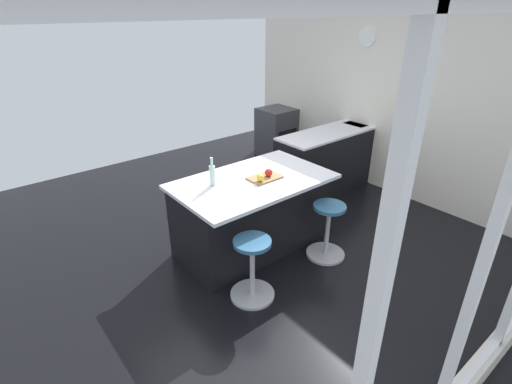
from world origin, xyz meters
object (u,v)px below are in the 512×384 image
apple_yellow (260,178)px  stool_by_window (327,232)px  apple_red (269,173)px  kitchen_island (251,213)px  cutting_board (265,178)px  water_bottle (212,175)px  oven_range (277,132)px  stool_middle (252,270)px

apple_yellow → stool_by_window: bearing=135.0°
apple_yellow → apple_red: bearing=-163.6°
stool_by_window → apple_red: 0.95m
kitchen_island → cutting_board: 0.47m
cutting_board → apple_yellow: apple_yellow is taller
stool_by_window → cutting_board: (0.42, -0.60, 0.59)m
stool_by_window → water_bottle: 1.44m
oven_range → water_bottle: bearing=36.2°
oven_range → apple_yellow: 3.28m
cutting_board → apple_red: 0.07m
stool_by_window → stool_middle: same height
water_bottle → apple_yellow: bearing=147.3°
oven_range → stool_by_window: bearing=57.7°
apple_red → kitchen_island: bearing=-35.9°
stool_by_window → apple_red: size_ratio=7.55×
oven_range → stool_by_window: 3.33m
stool_by_window → apple_red: bearing=-56.9°
cutting_board → kitchen_island: bearing=-41.4°
oven_range → apple_yellow: apple_yellow is taller
stool_middle → water_bottle: 1.08m
water_bottle → stool_middle: bearing=81.6°
kitchen_island → stool_middle: size_ratio=2.66×
stool_by_window → water_bottle: (0.96, -0.81, 0.70)m
kitchen_island → stool_by_window: size_ratio=2.66×
stool_middle → apple_yellow: (-0.55, -0.54, 0.64)m
stool_middle → water_bottle: (-0.12, -0.81, 0.70)m
kitchen_island → apple_red: size_ratio=20.11×
stool_by_window → stool_middle: (1.08, 0.00, 0.00)m
stool_middle → cutting_board: (-0.66, -0.60, 0.59)m
kitchen_island → apple_yellow: (-0.01, 0.16, 0.50)m
apple_red → apple_yellow: size_ratio=1.03×
stool_middle → oven_range: bearing=-135.5°
oven_range → water_bottle: size_ratio=2.87×
oven_range → apple_red: bearing=46.0°
kitchen_island → apple_red: 0.54m
cutting_board → water_bottle: water_bottle is taller
stool_by_window → cutting_board: 0.94m
stool_middle → cutting_board: bearing=-138.0°
apple_red → cutting_board: bearing=-16.2°
apple_red → apple_yellow: 0.16m
stool_middle → cutting_board: size_ratio=1.80×
apple_red → oven_range: bearing=-134.0°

